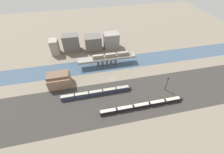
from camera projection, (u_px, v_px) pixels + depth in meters
ground_plane at (112, 79)px, 134.45m from camera, size 400.00×400.00×0.00m
railbed_yard at (118, 100)px, 117.07m from camera, size 280.00×42.00×0.01m
river_water at (107, 64)px, 151.13m from camera, size 320.00×22.09×0.01m
bridge at (107, 59)px, 146.60m from camera, size 56.15×7.68×8.52m
train_on_bridge at (112, 55)px, 144.99m from camera, size 38.95×2.62×3.69m
train_yard_near at (143, 105)px, 111.08m from camera, size 66.13×2.81×3.46m
train_yard_mid at (97, 93)px, 119.94m from camera, size 58.25×2.86×4.06m
warehouse_building at (59, 80)px, 125.79m from camera, size 18.19×13.51×12.17m
signal_tower at (167, 84)px, 120.80m from camera, size 1.00×0.75×13.11m
city_block_far_left at (55, 47)px, 160.36m from camera, size 8.43×11.02×16.27m
city_block_left at (71, 43)px, 163.95m from camera, size 17.16×11.80×18.90m
city_block_center at (93, 43)px, 166.43m from camera, size 17.55×14.21×16.49m
city_block_right at (111, 40)px, 169.93m from camera, size 16.42×12.29×17.26m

